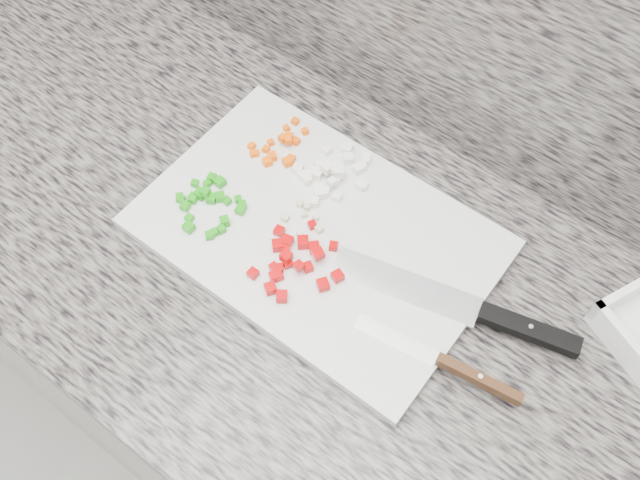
% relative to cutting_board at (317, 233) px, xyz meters
% --- Properties ---
extents(cabinet, '(3.92, 0.62, 0.86)m').
position_rel_cutting_board_xyz_m(cabinet, '(0.02, -0.04, -0.48)').
color(cabinet, white).
rests_on(cabinet, ground).
extents(countertop, '(3.96, 0.64, 0.04)m').
position_rel_cutting_board_xyz_m(countertop, '(0.02, -0.04, -0.03)').
color(countertop, '#655F59').
rests_on(countertop, cabinet).
extents(cutting_board, '(0.47, 0.32, 0.02)m').
position_rel_cutting_board_xyz_m(cutting_board, '(0.00, 0.00, 0.00)').
color(cutting_board, silver).
rests_on(cutting_board, countertop).
extents(carrot_pile, '(0.07, 0.10, 0.02)m').
position_rel_cutting_board_xyz_m(carrot_pile, '(-0.13, 0.08, 0.01)').
color(carrot_pile, '#FF5C05').
rests_on(carrot_pile, cutting_board).
extents(onion_pile, '(0.11, 0.13, 0.02)m').
position_rel_cutting_board_xyz_m(onion_pile, '(-0.04, 0.08, 0.02)').
color(onion_pile, white).
rests_on(onion_pile, cutting_board).
extents(green_pepper_pile, '(0.10, 0.10, 0.02)m').
position_rel_cutting_board_xyz_m(green_pepper_pile, '(-0.14, -0.06, 0.01)').
color(green_pepper_pile, '#1A970D').
rests_on(green_pepper_pile, cutting_board).
extents(red_pepper_pile, '(0.12, 0.13, 0.02)m').
position_rel_cutting_board_xyz_m(red_pepper_pile, '(0.01, -0.06, 0.02)').
color(red_pepper_pile, '#BE0204').
rests_on(red_pepper_pile, cutting_board).
extents(garlic_pile, '(0.06, 0.05, 0.01)m').
position_rel_cutting_board_xyz_m(garlic_pile, '(-0.03, 0.00, 0.01)').
color(garlic_pile, beige).
rests_on(garlic_pile, cutting_board).
extents(chef_knife, '(0.33, 0.11, 0.02)m').
position_rel_cutting_board_xyz_m(chef_knife, '(0.25, 0.03, 0.01)').
color(chef_knife, white).
rests_on(chef_knife, cutting_board).
extents(paring_knife, '(0.22, 0.05, 0.02)m').
position_rel_cutting_board_xyz_m(paring_knife, '(0.26, -0.06, 0.01)').
color(paring_knife, white).
rests_on(paring_knife, cutting_board).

